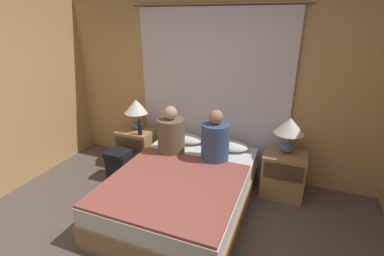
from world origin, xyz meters
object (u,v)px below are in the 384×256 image
object	(u,v)px
person_right_in_bed	(215,140)
lamp_right	(289,129)
bed	(183,191)
lamp_left	(136,109)
pillow_left	(184,138)
nightstand_right	(283,175)
pillow_right	(228,145)
nightstand_left	(137,148)
backpack_on_floor	(119,163)
person_left_in_bed	(171,134)
beer_bottle_on_left_stand	(140,128)

from	to	relation	value
person_right_in_bed	lamp_right	bearing A→B (deg)	22.53
bed	lamp_left	xyz separation A→B (m)	(-1.08, 0.78, 0.66)
pillow_left	lamp_right	bearing A→B (deg)	-0.64
nightstand_right	pillow_right	distance (m)	0.80
lamp_right	pillow_left	xyz separation A→B (m)	(-1.40, 0.02, -0.36)
lamp_left	pillow_right	size ratio (longest dim) A/B	0.81
nightstand_left	backpack_on_floor	xyz separation A→B (m)	(-0.03, -0.42, -0.05)
pillow_left	nightstand_left	bearing A→B (deg)	-174.26
lamp_left	person_left_in_bed	distance (m)	0.82
person_right_in_bed	beer_bottle_on_left_stand	size ratio (longest dim) A/B	2.77
pillow_left	bed	bearing A→B (deg)	-68.04
lamp_right	person_right_in_bed	world-z (taller)	person_right_in_bed
nightstand_left	person_left_in_bed	xyz separation A→B (m)	(0.73, -0.28, 0.45)
backpack_on_floor	nightstand_right	bearing A→B (deg)	10.95
person_left_in_bed	beer_bottle_on_left_stand	bearing A→B (deg)	164.01
lamp_left	person_right_in_bed	world-z (taller)	person_right_in_bed
lamp_left	pillow_left	xyz separation A→B (m)	(0.75, 0.02, -0.36)
lamp_left	pillow_left	distance (m)	0.84
bed	beer_bottle_on_left_stand	xyz separation A→B (m)	(-0.93, 0.61, 0.44)
bed	pillow_right	world-z (taller)	pillow_right
lamp_right	person_left_in_bed	xyz separation A→B (m)	(-1.43, -0.34, -0.16)
lamp_right	backpack_on_floor	size ratio (longest dim) A/B	1.09
pillow_right	pillow_left	bearing A→B (deg)	180.00
pillow_left	beer_bottle_on_left_stand	size ratio (longest dim) A/B	2.36
nightstand_right	lamp_left	distance (m)	2.24
pillow_left	person_right_in_bed	size ratio (longest dim) A/B	0.85
bed	person_right_in_bed	bearing A→B (deg)	60.52
beer_bottle_on_left_stand	person_left_in_bed	bearing A→B (deg)	-15.99
nightstand_right	lamp_left	xyz separation A→B (m)	(-2.15, 0.06, 0.61)
lamp_left	pillow_left	size ratio (longest dim) A/B	0.81
lamp_left	backpack_on_floor	world-z (taller)	lamp_left
nightstand_left	lamp_left	xyz separation A→B (m)	(0.00, 0.06, 0.61)
beer_bottle_on_left_stand	nightstand_left	bearing A→B (deg)	142.07
lamp_right	pillow_right	distance (m)	0.84
person_right_in_bed	lamp_left	bearing A→B (deg)	165.49
lamp_left	person_right_in_bed	bearing A→B (deg)	-14.51
nightstand_left	pillow_left	world-z (taller)	pillow_left
nightstand_right	person_right_in_bed	xyz separation A→B (m)	(-0.83, -0.28, 0.46)
nightstand_right	person_left_in_bed	world-z (taller)	person_left_in_bed
bed	beer_bottle_on_left_stand	world-z (taller)	beer_bottle_on_left_stand
person_right_in_bed	nightstand_left	bearing A→B (deg)	167.95
backpack_on_floor	pillow_right	bearing A→B (deg)	19.19
pillow_right	person_left_in_bed	distance (m)	0.79
pillow_left	person_right_in_bed	xyz separation A→B (m)	(0.57, -0.36, 0.21)
person_left_in_bed	backpack_on_floor	xyz separation A→B (m)	(-0.76, -0.14, -0.50)
person_left_in_bed	pillow_left	bearing A→B (deg)	85.72
bed	lamp_right	world-z (taller)	lamp_right
pillow_left	backpack_on_floor	distance (m)	0.98
bed	backpack_on_floor	bearing A→B (deg)	164.85
pillow_left	beer_bottle_on_left_stand	world-z (taller)	beer_bottle_on_left_stand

